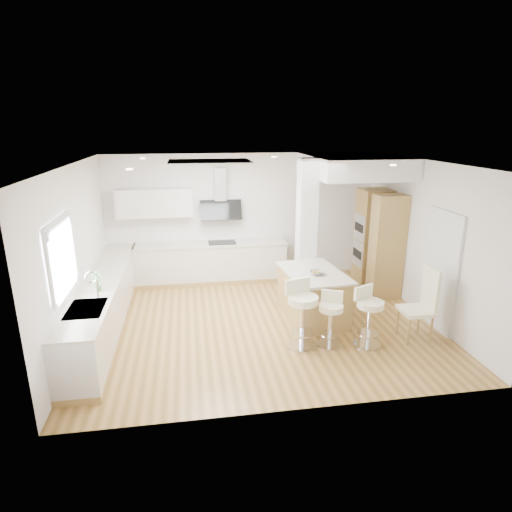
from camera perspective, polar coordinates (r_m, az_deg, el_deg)
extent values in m
plane|color=#A97C3E|center=(7.77, 0.69, -8.77)|extent=(6.00, 6.00, 0.00)
cube|color=white|center=(7.77, 0.69, -8.77)|extent=(6.00, 5.00, 0.02)
cube|color=silver|center=(9.66, -1.79, 5.25)|extent=(6.00, 0.04, 2.80)
cube|color=silver|center=(7.39, -22.85, 0.10)|extent=(0.04, 5.00, 2.80)
cube|color=silver|center=(8.30, 21.61, 2.02)|extent=(0.04, 5.00, 2.80)
cube|color=silver|center=(7.52, -6.19, 12.32)|extent=(1.40, 0.95, 0.05)
cube|color=white|center=(7.52, -6.18, 12.21)|extent=(1.25, 0.80, 0.03)
cylinder|color=beige|center=(8.44, -14.89, 12.46)|extent=(0.10, 0.10, 0.02)
cylinder|color=beige|center=(6.46, -16.53, 11.03)|extent=(0.10, 0.10, 0.02)
cylinder|color=beige|center=(8.57, 2.41, 13.07)|extent=(0.10, 0.10, 0.02)
cylinder|color=beige|center=(8.52, 13.28, 12.61)|extent=(0.10, 0.10, 0.02)
cylinder|color=beige|center=(7.16, 17.82, 11.46)|extent=(0.10, 0.10, 0.02)
cube|color=white|center=(6.48, -24.52, -0.09)|extent=(0.03, 1.15, 0.95)
cube|color=silver|center=(6.36, -25.00, 4.27)|extent=(0.04, 1.28, 0.06)
cube|color=silver|center=(6.63, -23.90, -4.25)|extent=(0.04, 1.28, 0.06)
cube|color=silver|center=(5.92, -25.90, -1.82)|extent=(0.04, 0.06, 0.95)
cube|color=silver|center=(7.04, -23.21, 1.38)|extent=(0.04, 0.06, 0.95)
cube|color=#B7BAC0|center=(6.37, -24.78, 3.62)|extent=(0.03, 1.18, 0.14)
cube|color=#443D35|center=(7.91, 23.35, -1.93)|extent=(0.02, 0.90, 2.00)
cube|color=silver|center=(7.91, 23.26, -1.93)|extent=(0.05, 1.00, 2.10)
cube|color=#B08B4B|center=(8.02, -19.23, -8.53)|extent=(0.60, 4.50, 0.10)
cube|color=beige|center=(7.85, -19.53, -5.69)|extent=(0.60, 4.50, 0.76)
cube|color=beige|center=(7.71, -19.83, -2.95)|extent=(0.63, 4.50, 0.04)
cube|color=#ADADB2|center=(6.57, -21.73, -6.58)|extent=(0.50, 0.75, 0.02)
cube|color=#ADADB2|center=(6.43, -22.01, -7.63)|extent=(0.40, 0.34, 0.10)
cube|color=#ADADB2|center=(6.75, -21.37, -6.36)|extent=(0.40, 0.34, 0.10)
cylinder|color=silver|center=(6.75, -20.39, -4.06)|extent=(0.02, 0.02, 0.36)
torus|color=silver|center=(6.70, -21.14, -2.65)|extent=(0.18, 0.02, 0.18)
imported|color=#458744|center=(7.09, -20.42, -3.18)|extent=(0.17, 0.12, 0.33)
cube|color=#B08B4B|center=(9.69, -5.89, -3.12)|extent=(3.30, 0.60, 0.10)
cube|color=beige|center=(9.55, -5.97, -0.70)|extent=(3.30, 0.60, 0.76)
cube|color=beige|center=(9.43, -6.05, 1.61)|extent=(3.33, 0.63, 0.04)
cube|color=black|center=(9.44, -4.54, 1.82)|extent=(0.60, 0.40, 0.01)
cube|color=beige|center=(9.38, -13.35, 6.91)|extent=(1.60, 0.34, 0.60)
cube|color=#ADADB2|center=(9.39, -4.82, 9.49)|extent=(0.25, 0.18, 0.70)
cube|color=black|center=(9.40, -4.70, 6.10)|extent=(0.90, 0.26, 0.44)
cube|color=silver|center=(8.39, 6.73, 3.28)|extent=(0.35, 0.35, 2.80)
cube|color=white|center=(8.94, 12.84, 11.65)|extent=(1.78, 2.20, 0.40)
cube|color=#B08B4B|center=(9.53, 15.25, 2.30)|extent=(0.62, 0.62, 2.10)
cube|color=#B08B4B|center=(8.92, 17.05, 1.14)|extent=(0.62, 0.40, 2.10)
cube|color=#ADADB2|center=(9.34, 13.63, 3.72)|extent=(0.02, 0.55, 0.55)
cube|color=#ADADB2|center=(9.49, 13.39, 0.32)|extent=(0.02, 0.55, 0.55)
cube|color=black|center=(9.34, 13.58, 3.72)|extent=(0.01, 0.45, 0.18)
cube|color=black|center=(9.49, 13.33, 0.31)|extent=(0.01, 0.45, 0.18)
cube|color=#B08B4B|center=(7.82, 7.57, -5.31)|extent=(1.03, 1.47, 0.85)
cube|color=beige|center=(7.67, 7.70, -2.22)|extent=(1.12, 1.56, 0.04)
imported|color=gray|center=(7.52, 8.15, -2.22)|extent=(0.28, 0.28, 0.06)
sphere|color=orange|center=(7.53, 8.43, -2.17)|extent=(0.08, 0.08, 0.07)
sphere|color=orange|center=(7.52, 7.81, -2.17)|extent=(0.08, 0.08, 0.07)
sphere|color=olive|center=(7.48, 8.27, -2.29)|extent=(0.08, 0.08, 0.07)
cylinder|color=silver|center=(7.02, 6.10, -11.74)|extent=(0.61, 0.61, 0.03)
cylinder|color=silver|center=(6.85, 6.20, -9.01)|extent=(0.10, 0.10, 0.72)
cylinder|color=silver|center=(6.91, 6.17, -10.08)|extent=(0.47, 0.47, 0.02)
cylinder|color=#F4EDC6|center=(6.68, 6.32, -5.83)|extent=(0.58, 0.58, 0.11)
cube|color=#F4EDC6|center=(6.75, 5.58, -3.99)|extent=(0.42, 0.17, 0.25)
cylinder|color=silver|center=(7.11, 9.70, -11.53)|extent=(0.52, 0.52, 0.03)
cylinder|color=silver|center=(6.97, 9.83, -9.33)|extent=(0.08, 0.08, 0.59)
cylinder|color=silver|center=(7.02, 9.78, -10.19)|extent=(0.40, 0.40, 0.01)
cylinder|color=#F4EDC6|center=(6.83, 9.97, -6.81)|extent=(0.49, 0.49, 0.09)
cube|color=#F4EDC6|center=(6.91, 10.09, -5.29)|extent=(0.34, 0.17, 0.20)
cylinder|color=silver|center=(7.23, 14.58, -11.34)|extent=(0.58, 0.58, 0.03)
cylinder|color=silver|center=(7.08, 14.79, -8.97)|extent=(0.09, 0.09, 0.65)
cylinder|color=silver|center=(7.14, 14.71, -9.91)|extent=(0.45, 0.45, 0.01)
cylinder|color=#F4EDC6|center=(6.93, 15.02, -6.24)|extent=(0.55, 0.55, 0.10)
cube|color=#F4EDC6|center=(6.97, 14.15, -4.71)|extent=(0.36, 0.20, 0.22)
cube|color=#F4EDC6|center=(7.46, 20.52, -6.87)|extent=(0.48, 0.48, 0.06)
cube|color=#F4EDC6|center=(7.43, 22.23, -4.22)|extent=(0.05, 0.45, 0.77)
cylinder|color=#B08B4B|center=(7.33, 19.71, -9.51)|extent=(0.04, 0.04, 0.47)
cylinder|color=#B08B4B|center=(7.63, 18.35, -8.28)|extent=(0.04, 0.04, 0.47)
cylinder|color=#B08B4B|center=(7.51, 22.30, -9.14)|extent=(0.04, 0.04, 0.47)
cylinder|color=#B08B4B|center=(7.80, 20.87, -7.96)|extent=(0.04, 0.04, 0.47)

